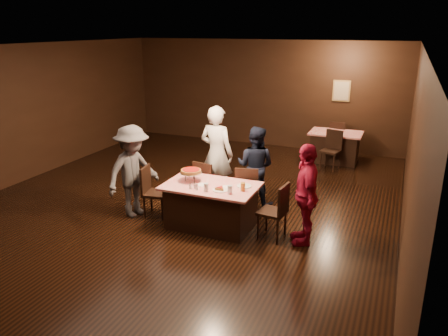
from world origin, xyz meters
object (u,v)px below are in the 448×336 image
(diner_white_jacket, at_px, (217,154))
(plate_empty, at_px, (244,186))
(diner_red_shirt, at_px, (306,194))
(chair_end_left, at_px, (156,192))
(diner_grey_knit, at_px, (133,171))
(chair_back_near, at_px, (331,150))
(glass_front_right, at_px, (230,190))
(back_table, at_px, (335,147))
(chair_end_right, at_px, (272,211))
(diner_navy_hoodie, at_px, (255,166))
(chair_far_right, at_px, (247,190))
(main_table, at_px, (211,206))
(chair_back_far, at_px, (339,138))
(glass_front_left, at_px, (206,187))
(pizza_stand, at_px, (191,171))
(chair_far_left, at_px, (208,184))
(glass_amber, at_px, (243,187))

(diner_white_jacket, height_order, plate_empty, diner_white_jacket)
(diner_white_jacket, relative_size, diner_red_shirt, 1.16)
(chair_end_left, bearing_deg, diner_grey_knit, 93.11)
(chair_back_near, distance_m, glass_front_right, 4.42)
(back_table, distance_m, diner_white_jacket, 4.04)
(chair_end_right, bearing_deg, diner_navy_hoodie, -143.27)
(chair_end_right, distance_m, diner_white_jacket, 1.97)
(chair_far_right, height_order, diner_navy_hoodie, diner_navy_hoodie)
(diner_navy_hoodie, bearing_deg, diner_white_jacket, 8.13)
(main_table, height_order, glass_front_right, glass_front_right)
(chair_far_right, bearing_deg, chair_back_far, -114.63)
(chair_end_left, height_order, diner_red_shirt, diner_red_shirt)
(plate_empty, bearing_deg, diner_red_shirt, -5.39)
(chair_far_right, xyz_separation_m, chair_back_near, (0.96, 3.31, 0.00))
(chair_far_right, distance_m, glass_front_right, 1.07)
(main_table, bearing_deg, chair_end_left, 180.00)
(chair_far_right, xyz_separation_m, chair_end_right, (0.70, -0.75, 0.00))
(chair_far_right, xyz_separation_m, diner_white_jacket, (-0.80, 0.43, 0.48))
(glass_front_left, bearing_deg, chair_end_left, 165.38)
(main_table, relative_size, glass_front_left, 11.43)
(back_table, relative_size, pizza_stand, 3.42)
(diner_white_jacket, distance_m, pizza_stand, 1.13)
(chair_back_near, distance_m, diner_navy_hoodie, 2.99)
(chair_far_left, bearing_deg, diner_grey_knit, 46.60)
(back_table, distance_m, chair_back_far, 0.61)
(chair_far_left, xyz_separation_m, chair_back_far, (1.76, 4.61, 0.00))
(chair_end_left, distance_m, glass_front_right, 1.61)
(chair_end_left, distance_m, chair_back_far, 5.90)
(chair_end_left, relative_size, diner_navy_hoodie, 0.61)
(chair_end_right, distance_m, pizza_stand, 1.57)
(chair_back_far, xyz_separation_m, glass_front_left, (-1.31, -5.66, 0.37))
(diner_white_jacket, distance_m, diner_grey_knit, 1.69)
(chair_back_near, bearing_deg, glass_front_left, -93.97)
(chair_far_right, distance_m, chair_end_left, 1.68)
(chair_far_left, height_order, chair_end_right, same)
(chair_far_left, height_order, diner_white_jacket, diner_white_jacket)
(plate_empty, bearing_deg, chair_far_right, 104.04)
(diner_white_jacket, xyz_separation_m, plate_empty, (0.95, -1.03, -0.18))
(diner_white_jacket, height_order, diner_grey_knit, diner_white_jacket)
(plate_empty, distance_m, glass_amber, 0.22)
(chair_far_left, distance_m, glass_front_right, 1.36)
(main_table, distance_m, plate_empty, 0.69)
(chair_back_far, distance_m, glass_front_right, 5.70)
(main_table, bearing_deg, diner_grey_knit, -176.36)
(glass_front_left, relative_size, glass_front_right, 1.00)
(diner_navy_hoodie, bearing_deg, glass_front_right, 95.16)
(chair_end_left, bearing_deg, chair_back_far, -34.88)
(main_table, xyz_separation_m, chair_back_near, (1.36, 4.06, 0.09))
(back_table, relative_size, chair_far_right, 1.37)
(diner_white_jacket, xyz_separation_m, glass_amber, (1.00, -1.23, -0.12))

